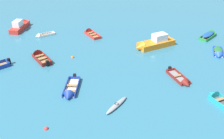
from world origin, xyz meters
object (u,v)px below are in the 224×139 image
object	(u,v)px
rowboat_deep_blue_near_camera	(70,93)
rowboat_green_outer_left	(210,35)
motor_launch_red_cluster_inner	(21,25)
mooring_buoy_midfield	(46,129)
rowboat_turquoise_far_back	(218,99)
rowboat_maroon_back_row_left	(183,81)
rowboat_white_midfield_left	(41,36)
kayak_grey_cluster_outer	(117,105)
rowboat_maroon_foreground_center	(39,56)
rowboat_blue_back_row_center	(218,53)
motor_launch_orange_outer_right	(154,43)
rowboat_red_midfield_right	(90,33)
mooring_buoy_between_boats_right	(73,58)

from	to	relation	value
rowboat_deep_blue_near_camera	rowboat_green_outer_left	size ratio (longest dim) A/B	1.17
motor_launch_red_cluster_inner	mooring_buoy_midfield	bearing A→B (deg)	-64.72
rowboat_turquoise_far_back	mooring_buoy_midfield	distance (m)	17.72
rowboat_maroon_back_row_left	mooring_buoy_midfield	xyz separation A→B (m)	(-13.64, -9.03, -0.18)
rowboat_maroon_back_row_left	motor_launch_red_cluster_inner	xyz separation A→B (m)	(-25.19, 15.42, 0.39)
rowboat_green_outer_left	rowboat_white_midfield_left	size ratio (longest dim) A/B	1.32
rowboat_turquoise_far_back	kayak_grey_cluster_outer	distance (m)	10.73
kayak_grey_cluster_outer	rowboat_maroon_foreground_center	distance (m)	15.15
rowboat_deep_blue_near_camera	rowboat_blue_back_row_center	world-z (taller)	rowboat_deep_blue_near_camera
rowboat_green_outer_left	rowboat_blue_back_row_center	world-z (taller)	rowboat_green_outer_left
rowboat_green_outer_left	rowboat_turquoise_far_back	distance (m)	18.08
rowboat_green_outer_left	rowboat_blue_back_row_center	size ratio (longest dim) A/B	1.12
rowboat_green_outer_left	rowboat_turquoise_far_back	xyz separation A→B (m)	(-3.21, -17.79, -0.11)
rowboat_white_midfield_left	rowboat_blue_back_row_center	xyz separation A→B (m)	(26.72, -4.41, 0.12)
kayak_grey_cluster_outer	motor_launch_red_cluster_inner	xyz separation A→B (m)	(-17.77, 20.60, 0.40)
rowboat_deep_blue_near_camera	rowboat_green_outer_left	bearing A→B (deg)	42.90
rowboat_blue_back_row_center	rowboat_white_midfield_left	bearing A→B (deg)	170.64
motor_launch_orange_outer_right	mooring_buoy_midfield	bearing A→B (deg)	-120.10
rowboat_maroon_back_row_left	mooring_buoy_midfield	size ratio (longest dim) A/B	9.70
rowboat_deep_blue_near_camera	motor_launch_orange_outer_right	distance (m)	16.23
motor_launch_red_cluster_inner	rowboat_deep_blue_near_camera	bearing A→B (deg)	-56.27
rowboat_turquoise_far_back	mooring_buoy_midfield	bearing A→B (deg)	-161.68
rowboat_blue_back_row_center	rowboat_turquoise_far_back	bearing A→B (deg)	-104.45
rowboat_blue_back_row_center	motor_launch_orange_outer_right	bearing A→B (deg)	168.68
rowboat_red_midfield_right	mooring_buoy_midfield	bearing A→B (deg)	-91.49
kayak_grey_cluster_outer	mooring_buoy_midfield	bearing A→B (deg)	-148.19
rowboat_blue_back_row_center	rowboat_maroon_back_row_left	bearing A→B (deg)	-128.01
rowboat_maroon_back_row_left	rowboat_blue_back_row_center	distance (m)	9.87
rowboat_red_midfield_right	mooring_buoy_between_boats_right	bearing A→B (deg)	-97.07
kayak_grey_cluster_outer	rowboat_turquoise_far_back	bearing A→B (deg)	9.16
rowboat_maroon_foreground_center	motor_launch_red_cluster_inner	world-z (taller)	motor_launch_red_cluster_inner
rowboat_maroon_back_row_left	rowboat_maroon_foreground_center	distance (m)	19.33
rowboat_turquoise_far_back	rowboat_red_midfield_right	bearing A→B (deg)	132.92
mooring_buoy_between_boats_right	rowboat_white_midfield_left	bearing A→B (deg)	133.39
rowboat_maroon_foreground_center	mooring_buoy_midfield	size ratio (longest dim) A/B	9.57
rowboat_maroon_back_row_left	rowboat_deep_blue_near_camera	xyz separation A→B (m)	(-12.65, -3.36, 0.02)
rowboat_red_midfield_right	rowboat_green_outer_left	world-z (taller)	same
rowboat_maroon_foreground_center	rowboat_maroon_back_row_left	bearing A→B (deg)	-14.83
rowboat_green_outer_left	rowboat_deep_blue_near_camera	bearing A→B (deg)	-137.10
rowboat_red_midfield_right	rowboat_white_midfield_left	bearing A→B (deg)	-166.74
kayak_grey_cluster_outer	rowboat_maroon_foreground_center	size ratio (longest dim) A/B	0.82
rowboat_white_midfield_left	kayak_grey_cluster_outer	bearing A→B (deg)	-52.69
rowboat_white_midfield_left	motor_launch_orange_outer_right	bearing A→B (deg)	-8.37
rowboat_maroon_back_row_left	rowboat_maroon_foreground_center	xyz separation A→B (m)	(-18.68, 4.95, 0.06)
kayak_grey_cluster_outer	rowboat_white_midfield_left	bearing A→B (deg)	127.31
motor_launch_red_cluster_inner	rowboat_red_midfield_right	bearing A→B (deg)	-6.79
rowboat_maroon_foreground_center	rowboat_deep_blue_near_camera	bearing A→B (deg)	-54.00
rowboat_maroon_back_row_left	rowboat_deep_blue_near_camera	bearing A→B (deg)	-165.10
mooring_buoy_between_boats_right	rowboat_maroon_back_row_left	bearing A→B (deg)	-20.51
rowboat_white_midfield_left	rowboat_deep_blue_near_camera	bearing A→B (deg)	-62.79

